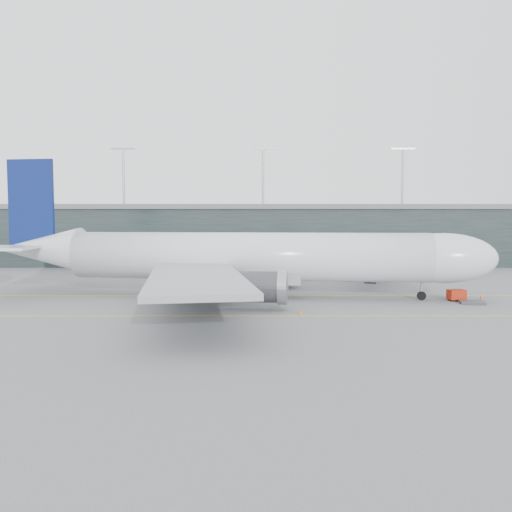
{
  "coord_description": "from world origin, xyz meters",
  "views": [
    {
      "loc": [
        3.14,
        -77.97,
        11.12
      ],
      "look_at": [
        3.2,
        -4.0,
        5.95
      ],
      "focal_mm": 35.0,
      "sensor_mm": 36.0,
      "label": 1
    }
  ],
  "objects": [
    {
      "name": "jet_bridge",
      "position": [
        26.19,
        24.72,
        5.07
      ],
      "size": [
        16.62,
        43.25,
        6.77
      ],
      "rotation": [
        0.0,
        0.0,
        -0.31
      ],
      "color": "#2A292E",
      "rests_on": "ground"
    },
    {
      "name": "cone_nose",
      "position": [
        35.3,
        -7.61,
        0.35
      ],
      "size": [
        0.44,
        0.44,
        0.7
      ],
      "primitive_type": "cone",
      "color": "#D3510B",
      "rests_on": "ground"
    },
    {
      "name": "taxiline_lead_main",
      "position": [
        5.0,
        20.0,
        0.01
      ],
      "size": [
        0.25,
        60.0,
        0.02
      ],
      "primitive_type": "cube",
      "color": "gold",
      "rests_on": "ground"
    },
    {
      "name": "baggage_dolly",
      "position": [
        32.4,
        -11.29,
        0.19
      ],
      "size": [
        3.56,
        3.07,
        0.31
      ],
      "primitive_type": "cube",
      "rotation": [
        0.0,
        0.0,
        -0.2
      ],
      "color": "#3A3A3F",
      "rests_on": "ground"
    },
    {
      "name": "uld_a",
      "position": [
        -5.95,
        11.08,
        0.99
      ],
      "size": [
        2.39,
        2.08,
        1.88
      ],
      "rotation": [
        0.0,
        0.0,
        0.23
      ],
      "color": "#3B3B41",
      "rests_on": "ground"
    },
    {
      "name": "uld_b",
      "position": [
        -1.9,
        12.03,
        1.06
      ],
      "size": [
        2.36,
        1.96,
        2.01
      ],
      "rotation": [
        0.0,
        0.0,
        0.09
      ],
      "color": "#3B3B41",
      "rests_on": "ground"
    },
    {
      "name": "cone_wing_port",
      "position": [
        7.12,
        11.98,
        0.39
      ],
      "size": [
        0.5,
        0.5,
        0.79
      ],
      "primitive_type": "cone",
      "color": "orange",
      "rests_on": "ground"
    },
    {
      "name": "cone_wing_stbd",
      "position": [
        8.5,
        -19.32,
        0.31
      ],
      "size": [
        0.38,
        0.38,
        0.61
      ],
      "primitive_type": "cone",
      "color": "#FD5F0E",
      "rests_on": "ground"
    },
    {
      "name": "terminal",
      "position": [
        -0.0,
        58.0,
        7.62
      ],
      "size": [
        240.0,
        36.0,
        29.0
      ],
      "color": "black",
      "rests_on": "ground"
    },
    {
      "name": "uld_c",
      "position": [
        -0.16,
        10.16,
        0.96
      ],
      "size": [
        2.37,
        2.09,
        1.83
      ],
      "rotation": [
        0.0,
        0.0,
        -0.27
      ],
      "color": "#3B3B41",
      "rests_on": "ground"
    },
    {
      "name": "main_aircraft",
      "position": [
        1.46,
        -4.95,
        5.79
      ],
      "size": [
        73.56,
        68.59,
        20.63
      ],
      "rotation": [
        0.0,
        0.0,
        -0.13
      ],
      "color": "silver",
      "rests_on": "ground"
    },
    {
      "name": "taxiline_a",
      "position": [
        0.0,
        -4.0,
        0.01
      ],
      "size": [
        160.0,
        0.25,
        0.02
      ],
      "primitive_type": "cube",
      "color": "gold",
      "rests_on": "ground"
    },
    {
      "name": "cone_tail",
      "position": [
        -8.04,
        -10.65,
        0.36
      ],
      "size": [
        0.45,
        0.45,
        0.71
      ],
      "primitive_type": "cone",
      "color": "orange",
      "rests_on": "ground"
    },
    {
      "name": "ground",
      "position": [
        0.0,
        0.0,
        0.0
      ],
      "size": [
        320.0,
        320.0,
        0.0
      ],
      "primitive_type": "plane",
      "color": "#55565A",
      "rests_on": "ground"
    },
    {
      "name": "taxiline_b",
      "position": [
        0.0,
        -20.0,
        0.01
      ],
      "size": [
        160.0,
        0.25,
        0.02
      ],
      "primitive_type": "cube",
      "color": "gold",
      "rests_on": "ground"
    },
    {
      "name": "gse_cart",
      "position": [
        31.26,
        -8.86,
        0.88
      ],
      "size": [
        2.49,
        1.78,
        1.57
      ],
      "rotation": [
        0.0,
        0.0,
        0.14
      ],
      "color": "#A3200B",
      "rests_on": "ground"
    }
  ]
}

